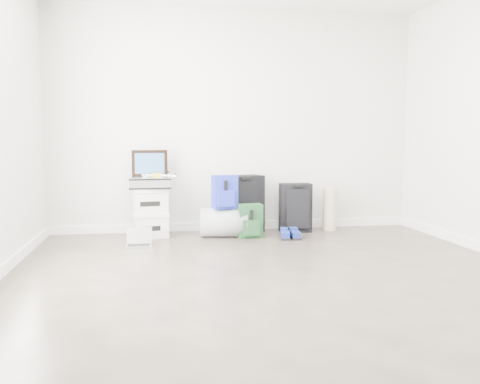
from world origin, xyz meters
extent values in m
plane|color=#312824|center=(0.00, 0.00, 0.00)|extent=(5.00, 5.00, 0.00)
cube|color=silver|center=(0.00, 2.50, 1.35)|extent=(4.50, 0.02, 2.70)
cube|color=white|center=(0.00, 2.49, 0.05)|extent=(4.50, 0.02, 0.10)
cube|color=silver|center=(-1.04, 2.18, 0.12)|extent=(0.42, 0.35, 0.24)
cube|color=silver|center=(-1.04, 2.18, 0.26)|extent=(0.44, 0.37, 0.04)
cube|color=silver|center=(-1.04, 2.18, 0.40)|extent=(0.42, 0.35, 0.24)
cube|color=silver|center=(-1.04, 2.18, 0.55)|extent=(0.44, 0.37, 0.04)
cube|color=#B2B2B7|center=(-1.04, 2.18, 0.63)|extent=(0.46, 0.35, 0.13)
cube|color=black|center=(-1.04, 2.28, 0.85)|extent=(0.41, 0.05, 0.31)
cube|color=#234A8C|center=(-1.04, 2.26, 0.85)|extent=(0.34, 0.03, 0.24)
cube|color=gold|center=(-0.96, 2.16, 0.72)|extent=(0.11, 0.11, 0.05)
cube|color=white|center=(-0.89, 2.27, 0.72)|extent=(0.16, 0.23, 0.02)
cube|color=white|center=(-1.07, 2.23, 0.72)|extent=(0.23, 0.16, 0.02)
cube|color=white|center=(-1.03, 2.05, 0.72)|extent=(0.16, 0.23, 0.02)
cube|color=white|center=(-0.85, 2.09, 0.72)|extent=(0.23, 0.16, 0.02)
cylinder|color=#919399|center=(-0.19, 2.05, 0.17)|extent=(0.59, 0.42, 0.34)
cube|color=#1928A7|center=(-0.19, 2.03, 0.53)|extent=(0.30, 0.21, 0.38)
cube|color=#1928A7|center=(-0.19, 1.94, 0.46)|extent=(0.21, 0.09, 0.18)
cube|color=black|center=(0.08, 2.30, 0.35)|extent=(0.51, 0.41, 0.69)
cube|color=black|center=(0.08, 2.15, 0.35)|extent=(0.32, 0.16, 0.55)
cube|color=black|center=(0.08, 2.16, 0.67)|extent=(0.13, 0.08, 0.03)
cube|color=#163C1C|center=(0.09, 1.96, 0.19)|extent=(0.29, 0.19, 0.39)
cube|color=#163C1C|center=(0.09, 1.87, 0.13)|extent=(0.21, 0.07, 0.18)
cube|color=black|center=(0.71, 2.24, 0.30)|extent=(0.39, 0.24, 0.59)
cube|color=black|center=(0.71, 2.11, 0.30)|extent=(0.28, 0.05, 0.47)
cube|color=black|center=(0.71, 2.12, 0.57)|extent=(0.13, 0.04, 0.03)
cube|color=black|center=(0.48, 1.81, 0.01)|extent=(0.16, 0.27, 0.02)
cube|color=navy|center=(0.48, 1.81, 0.05)|extent=(0.16, 0.26, 0.06)
cube|color=black|center=(0.59, 1.81, 0.01)|extent=(0.12, 0.26, 0.02)
cube|color=navy|center=(0.59, 1.81, 0.05)|extent=(0.12, 0.25, 0.06)
cylinder|color=#C1B188|center=(1.16, 2.28, 0.26)|extent=(0.17, 0.17, 0.52)
cube|color=#B6B5BA|center=(-1.16, 1.66, 0.01)|extent=(0.28, 0.20, 0.01)
cube|color=black|center=(-1.16, 1.66, 0.01)|extent=(0.24, 0.14, 0.00)
cube|color=black|center=(-1.16, 1.76, 0.10)|extent=(0.27, 0.02, 0.18)
camera|label=1|loc=(-0.97, -3.73, 1.14)|focal=38.00mm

